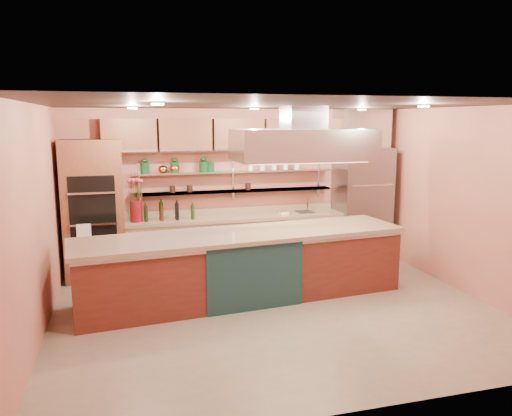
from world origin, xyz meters
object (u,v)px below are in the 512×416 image
object	(u,v)px
island	(243,266)
kitchen_scale	(284,212)
green_canister	(210,167)
refrigerator	(362,204)
copper_kettle	(163,169)
flower_vase	(136,211)

from	to	relation	value
island	kitchen_scale	bearing A→B (deg)	47.78
green_canister	refrigerator	bearing A→B (deg)	-4.65
island	green_canister	distance (m)	2.19
island	green_canister	size ratio (longest dim) A/B	29.15
island	green_canister	world-z (taller)	green_canister
copper_kettle	kitchen_scale	bearing A→B (deg)	-5.93
refrigerator	green_canister	bearing A→B (deg)	175.35
refrigerator	green_canister	size ratio (longest dim) A/B	12.89
refrigerator	copper_kettle	world-z (taller)	refrigerator
island	flower_vase	xyz separation A→B (m)	(-1.45, 1.54, 0.61)
flower_vase	copper_kettle	distance (m)	0.85
kitchen_scale	green_canister	bearing A→B (deg)	148.72
island	flower_vase	size ratio (longest dim) A/B	13.33
refrigerator	green_canister	xyz separation A→B (m)	(-2.83, 0.23, 0.75)
refrigerator	green_canister	world-z (taller)	refrigerator
flower_vase	copper_kettle	size ratio (longest dim) A/B	2.20
flower_vase	green_canister	distance (m)	1.49
island	flower_vase	distance (m)	2.20
kitchen_scale	copper_kettle	size ratio (longest dim) A/B	0.90
refrigerator	kitchen_scale	size ratio (longest dim) A/B	14.43
refrigerator	kitchen_scale	bearing A→B (deg)	179.63
refrigerator	flower_vase	bearing A→B (deg)	179.86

